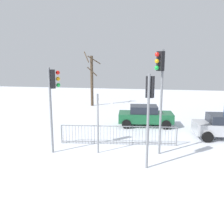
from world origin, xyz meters
TOP-DOWN VIEW (x-y plane):
  - ground_plane at (0.00, 0.00)m, footprint 60.00×60.00m
  - traffic_light_mid_right at (2.14, 1.55)m, footprint 0.46×0.48m
  - traffic_light_rear_right at (1.71, -0.00)m, footprint 0.36×0.56m
  - traffic_light_mid_left at (-3.00, 0.96)m, footprint 0.52×0.41m
  - direction_sign_post at (-0.76, 1.23)m, footprint 0.79×0.10m
  - pedestrian_guard_railing at (-0.02, 2.68)m, footprint 6.44×0.77m
  - car_green_far at (1.25, 7.00)m, footprint 3.96×2.26m
  - bare_tree_left at (-4.52, 14.18)m, footprint 1.80×1.14m

SIDE VIEW (x-z plane):
  - ground_plane at x=0.00m, z-range 0.00..0.00m
  - pedestrian_guard_railing at x=-0.02m, z-range 0.02..1.09m
  - car_green_far at x=1.25m, z-range 0.03..1.50m
  - direction_sign_post at x=-0.76m, z-range 0.18..3.21m
  - bare_tree_left at x=-4.52m, z-range -0.03..5.44m
  - traffic_light_rear_right at x=1.71m, z-range 0.95..5.04m
  - traffic_light_mid_left at x=-3.00m, z-range 1.00..5.28m
  - traffic_light_mid_right at x=2.14m, z-range 1.18..6.31m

